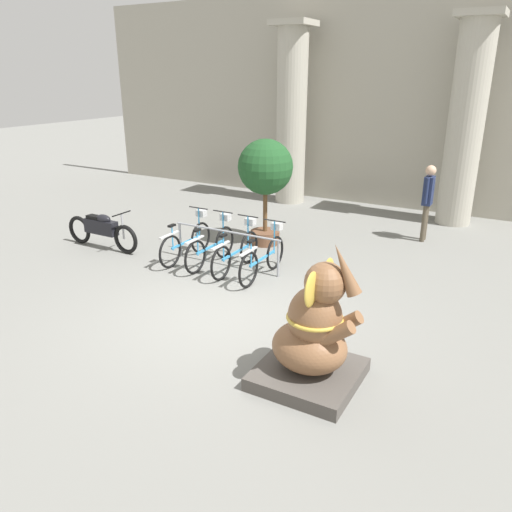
% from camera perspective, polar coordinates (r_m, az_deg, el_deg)
% --- Properties ---
extents(ground_plane, '(60.00, 60.00, 0.00)m').
position_cam_1_polar(ground_plane, '(8.37, -4.11, -6.73)').
color(ground_plane, slate).
extents(building_facade, '(20.00, 0.20, 6.00)m').
position_cam_1_polar(building_facade, '(15.38, 14.34, 16.73)').
color(building_facade, '#A39E8E').
rests_on(building_facade, ground_plane).
extents(column_left, '(1.11, 1.11, 5.16)m').
position_cam_1_polar(column_left, '(15.32, 4.08, 15.85)').
color(column_left, '#ADA899').
rests_on(column_left, ground_plane).
extents(column_right, '(1.11, 1.11, 5.16)m').
position_cam_1_polar(column_right, '(13.94, 22.89, 13.93)').
color(column_right, '#ADA899').
rests_on(column_right, ground_plane).
extents(bike_rack, '(2.50, 0.05, 0.77)m').
position_cam_1_polar(bike_rack, '(10.23, -3.40, 1.86)').
color(bike_rack, gray).
rests_on(bike_rack, ground_plane).
extents(bicycle_0, '(0.48, 1.76, 1.05)m').
position_cam_1_polar(bicycle_0, '(10.73, -7.90, 1.72)').
color(bicycle_0, black).
rests_on(bicycle_0, ground_plane).
extents(bicycle_1, '(0.48, 1.76, 1.05)m').
position_cam_1_polar(bicycle_1, '(10.38, -5.12, 1.18)').
color(bicycle_1, black).
rests_on(bicycle_1, ground_plane).
extents(bicycle_2, '(0.48, 1.76, 1.05)m').
position_cam_1_polar(bicycle_2, '(10.02, -2.24, 0.55)').
color(bicycle_2, black).
rests_on(bicycle_2, ground_plane).
extents(bicycle_3, '(0.48, 1.76, 1.05)m').
position_cam_1_polar(bicycle_3, '(9.70, 0.84, -0.13)').
color(bicycle_3, black).
rests_on(bicycle_3, ground_plane).
extents(elephant_statue, '(1.27, 1.27, 1.97)m').
position_cam_1_polar(elephant_statue, '(6.41, 6.56, -9.13)').
color(elephant_statue, '#4C4742').
rests_on(elephant_statue, ground_plane).
extents(motorcycle, '(2.10, 0.55, 0.92)m').
position_cam_1_polar(motorcycle, '(11.82, -17.23, 2.92)').
color(motorcycle, black).
rests_on(motorcycle, ground_plane).
extents(person_pedestrian, '(0.24, 0.47, 1.80)m').
position_cam_1_polar(person_pedestrian, '(12.33, 19.05, 6.53)').
color(person_pedestrian, brown).
rests_on(person_pedestrian, ground_plane).
extents(potted_tree, '(1.24, 1.24, 2.42)m').
position_cam_1_polar(potted_tree, '(11.34, 1.08, 9.56)').
color(potted_tree, brown).
rests_on(potted_tree, ground_plane).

